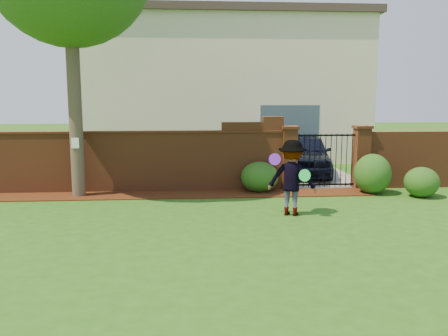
{
  "coord_description": "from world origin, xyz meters",
  "views": [
    {
      "loc": [
        -0.58,
        -9.64,
        2.72
      ],
      "look_at": [
        0.27,
        1.4,
        1.05
      ],
      "focal_mm": 37.79,
      "sensor_mm": 36.0,
      "label": 1
    }
  ],
  "objects": [
    {
      "name": "shrub_middle",
      "position": [
        4.62,
        3.14,
        0.57
      ],
      "size": [
        1.03,
        1.03,
        1.14
      ],
      "primitive_type": "ellipsoid",
      "color": "#164815",
      "rests_on": "ground"
    },
    {
      "name": "driveway",
      "position": [
        3.5,
        8.0,
        0.01
      ],
      "size": [
        3.2,
        8.0,
        0.01
      ],
      "primitive_type": "cube",
      "color": "gray",
      "rests_on": "ground"
    },
    {
      "name": "brick_wall_return",
      "position": [
        6.6,
        4.0,
        0.85
      ],
      "size": [
        4.0,
        0.25,
        1.7
      ],
      "primitive_type": "cube",
      "color": "brown",
      "rests_on": "ground"
    },
    {
      "name": "mulch_bed",
      "position": [
        -0.95,
        3.34,
        0.01
      ],
      "size": [
        11.1,
        1.08,
        0.03
      ],
      "primitive_type": "cube",
      "color": "#37180A",
      "rests_on": "ground"
    },
    {
      "name": "frisbee_purple",
      "position": [
        1.39,
        0.86,
        1.32
      ],
      "size": [
        0.29,
        0.15,
        0.27
      ],
      "primitive_type": "cylinder",
      "rotation": [
        1.36,
        0.0,
        -0.24
      ],
      "color": "#6E22D5",
      "rests_on": "man"
    },
    {
      "name": "shrub_right",
      "position": [
        5.79,
        2.59,
        0.41
      ],
      "size": [
        0.93,
        0.93,
        0.83
      ],
      "primitive_type": "ellipsoid",
      "color": "#164815",
      "rests_on": "ground"
    },
    {
      "name": "car",
      "position": [
        3.53,
        6.47,
        0.72
      ],
      "size": [
        2.51,
        4.49,
        1.45
      ],
      "primitive_type": "imported",
      "rotation": [
        0.0,
        0.0,
        -0.2
      ],
      "color": "black",
      "rests_on": "ground"
    },
    {
      "name": "iron_gate",
      "position": [
        3.5,
        4.0,
        0.85
      ],
      "size": [
        1.78,
        0.03,
        1.6
      ],
      "color": "black",
      "rests_on": "ground"
    },
    {
      "name": "ground",
      "position": [
        0.0,
        0.0,
        -0.01
      ],
      "size": [
        80.0,
        80.0,
        0.01
      ],
      "primitive_type": "cube",
      "color": "#255415",
      "rests_on": "ground"
    },
    {
      "name": "house",
      "position": [
        1.0,
        12.0,
        3.16
      ],
      "size": [
        12.4,
        6.4,
        6.3
      ],
      "color": "beige",
      "rests_on": "ground"
    },
    {
      "name": "pillar_right",
      "position": [
        4.6,
        4.0,
        0.96
      ],
      "size": [
        0.5,
        0.5,
        1.88
      ],
      "color": "brown",
      "rests_on": "ground"
    },
    {
      "name": "frisbee_green",
      "position": [
        2.03,
        0.61,
        0.98
      ],
      "size": [
        0.26,
        0.21,
        0.28
      ],
      "primitive_type": "cylinder",
      "rotation": [
        1.43,
        0.0,
        -0.61
      ],
      "color": "#1BCC4D",
      "rests_on": "man"
    },
    {
      "name": "brick_wall",
      "position": [
        -2.01,
        4.0,
        0.93
      ],
      "size": [
        8.7,
        0.31,
        2.16
      ],
      "color": "brown",
      "rests_on": "ground"
    },
    {
      "name": "shrub_left",
      "position": [
        1.47,
        3.62,
        0.44
      ],
      "size": [
        1.08,
        1.08,
        0.88
      ],
      "primitive_type": "ellipsoid",
      "color": "#164815",
      "rests_on": "ground"
    },
    {
      "name": "pillar_left",
      "position": [
        2.4,
        4.0,
        0.96
      ],
      "size": [
        0.5,
        0.5,
        1.88
      ],
      "color": "brown",
      "rests_on": "ground"
    },
    {
      "name": "paper_notice",
      "position": [
        -3.6,
        3.21,
        1.5
      ],
      "size": [
        0.2,
        0.01,
        0.28
      ],
      "primitive_type": "cube",
      "color": "white",
      "rests_on": "tree"
    },
    {
      "name": "man",
      "position": [
        1.79,
        0.9,
        0.87
      ],
      "size": [
        1.29,
        1.03,
        1.75
      ],
      "primitive_type": "imported",
      "rotation": [
        0.0,
        0.0,
        2.75
      ],
      "color": "gray",
      "rests_on": "ground"
    }
  ]
}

